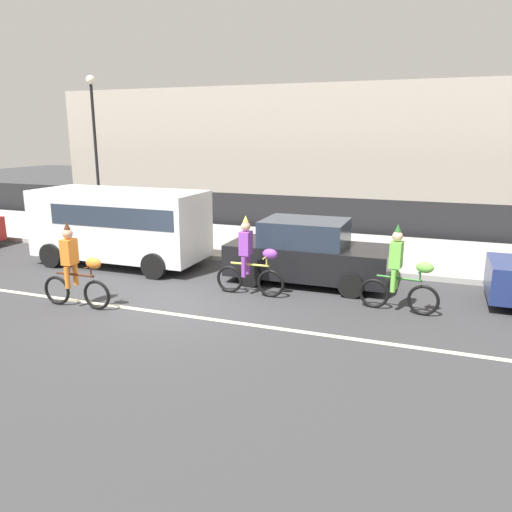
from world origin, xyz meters
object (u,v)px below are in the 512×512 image
object	(u,v)px
parked_car_black	(307,253)
street_lamp_post	(94,128)
parked_van_white	(122,222)
parade_cyclist_orange	(75,271)
parade_cyclist_lime	(400,274)
parade_cyclist_purple	(250,261)

from	to	relation	value
parked_car_black	street_lamp_post	size ratio (longest dim) A/B	0.70
parked_van_white	street_lamp_post	bearing A→B (deg)	132.46
parade_cyclist_orange	parade_cyclist_lime	distance (m)	7.06
parked_van_white	street_lamp_post	size ratio (longest dim) A/B	0.85
parade_cyclist_purple	street_lamp_post	world-z (taller)	street_lamp_post
parade_cyclist_orange	street_lamp_post	bearing A→B (deg)	124.41
parade_cyclist_orange	parade_cyclist_purple	distance (m)	3.93
parade_cyclist_orange	parade_cyclist_purple	world-z (taller)	same
parade_cyclist_orange	parked_van_white	distance (m)	3.76
parked_car_black	parade_cyclist_lime	bearing A→B (deg)	-30.86
parade_cyclist_purple	parked_car_black	distance (m)	1.79
parked_van_white	parked_car_black	bearing A→B (deg)	0.97
parked_car_black	street_lamp_post	distance (m)	11.94
parade_cyclist_lime	street_lamp_post	distance (m)	14.66
parked_car_black	parade_cyclist_purple	bearing A→B (deg)	-124.05
parade_cyclist_lime	street_lamp_post	world-z (taller)	street_lamp_post
parade_cyclist_orange	parade_cyclist_purple	bearing A→B (deg)	33.11
parade_cyclist_orange	street_lamp_post	distance (m)	11.07
parade_cyclist_lime	parked_car_black	bearing A→B (deg)	149.14
parade_cyclist_purple	street_lamp_post	distance (m)	11.83
parked_van_white	parked_car_black	size ratio (longest dim) A/B	1.22
parade_cyclist_purple	street_lamp_post	xyz separation A→B (m)	(-9.29, 6.61, 3.15)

